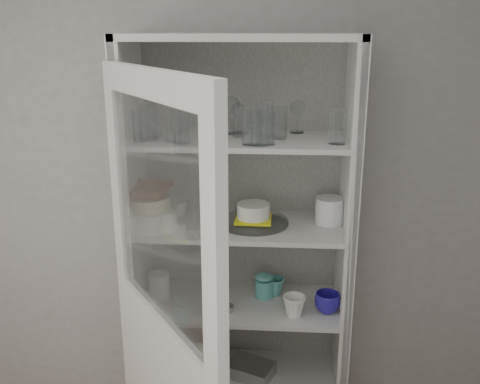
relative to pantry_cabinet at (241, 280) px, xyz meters
The scene contains 36 objects.
wall_back 0.44m from the pantry_cabinet, 140.87° to the left, with size 3.60×0.02×2.60m, color #98948F.
pantry_cabinet is the anchor object (origin of this frame).
cupboard_door 0.70m from the pantry_cabinet, 110.18° to the right, with size 0.55×0.76×2.00m.
tumbler_0 0.91m from the pantry_cabinet, 155.94° to the right, with size 0.07×0.07×0.14m, color silver.
tumbler_1 0.85m from the pantry_cabinet, 147.95° to the right, with size 0.07×0.07×0.13m, color silver.
tumbler_2 0.85m from the pantry_cabinet, 138.69° to the right, with size 0.07×0.07×0.14m, color silver.
tumbler_3 0.83m from the pantry_cabinet, 67.57° to the right, with size 0.08×0.08×0.15m, color silver.
tumbler_4 0.83m from the pantry_cabinet, 75.11° to the right, with size 0.08×0.08×0.15m, color silver.
tumbler_5 0.82m from the pantry_cabinet, 59.32° to the right, with size 0.07×0.07×0.14m, color silver.
tumbler_6 0.91m from the pantry_cabinet, 22.62° to the right, with size 0.07×0.07×0.14m, color silver.
tumbler_7 0.90m from the pantry_cabinet, 167.38° to the right, with size 0.08×0.08×0.16m, color silver.
tumbler_8 0.88m from the pantry_cabinet, 168.20° to the right, with size 0.07×0.07×0.14m, color silver.
tumbler_9 0.79m from the pantry_cabinet, 93.54° to the right, with size 0.06×0.06×0.13m, color silver.
tumbler_10 0.81m from the pantry_cabinet, 29.84° to the right, with size 0.08×0.08×0.15m, color silver.
tumbler_11 0.81m from the pantry_cabinet, 21.40° to the right, with size 0.07×0.07×0.14m, color silver.
goblet_0 0.85m from the pantry_cabinet, behind, with size 0.07×0.07×0.16m, color silver, non-canonical shape.
goblet_1 0.82m from the pantry_cabinet, 154.38° to the left, with size 0.08×0.08×0.19m, color silver, non-canonical shape.
goblet_2 0.80m from the pantry_cabinet, 112.23° to the left, with size 0.07×0.07×0.15m, color silver, non-canonical shape.
goblet_3 0.84m from the pantry_cabinet, 13.85° to the left, with size 0.07×0.07×0.16m, color silver, non-canonical shape.
plate_stack_front 0.56m from the pantry_cabinet, 161.23° to the right, with size 0.25×0.25×0.08m, color white.
plate_stack_back 0.52m from the pantry_cabinet, 168.60° to the left, with size 0.21×0.21×0.06m, color white.
cream_bowl 0.61m from the pantry_cabinet, 161.23° to the right, with size 0.19×0.19×0.06m, color beige.
terracotta_bowl 0.65m from the pantry_cabinet, 161.23° to the right, with size 0.21×0.21×0.05m, color #622D13.
glass_platter 0.34m from the pantry_cabinet, 47.51° to the right, with size 0.32×0.32×0.02m, color silver.
yellow_trivet 0.36m from the pantry_cabinet, 47.51° to the right, with size 0.16×0.16×0.01m, color yellow.
white_ramekin 0.39m from the pantry_cabinet, 47.51° to the right, with size 0.15×0.15×0.07m, color white.
grey_bowl_stack 0.56m from the pantry_cabinet, ahead, with size 0.13×0.13×0.12m, color white.
mug_blue 0.43m from the pantry_cabinet, 18.69° to the right, with size 0.12×0.12×0.09m, color #1F2294.
mug_teal 0.17m from the pantry_cabinet, ahead, with size 0.09×0.09×0.09m, color teal.
mug_white 0.32m from the pantry_cabinet, 35.67° to the right, with size 0.10×0.10×0.10m, color white.
teal_jar 0.12m from the pantry_cabinet, ahead, with size 0.09×0.09×0.11m.
measuring_cups 0.20m from the pantry_cabinet, 118.84° to the right, with size 0.09×0.09×0.04m, color #A8A8A8.
white_canister 0.40m from the pantry_cabinet, behind, with size 0.10×0.10×0.12m, color white.
cream_dish 0.49m from the pantry_cabinet, 164.54° to the right, with size 0.24×0.24×0.07m, color beige.
tin_box 0.46m from the pantry_cabinet, 59.19° to the right, with size 0.22×0.15×0.07m, color #9A9A9A.
tumbler_12 0.90m from the pantry_cabinet, 158.97° to the right, with size 0.07×0.07×0.15m, color silver.
Camera 1 is at (0.36, -1.03, 2.12)m, focal length 40.00 mm.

